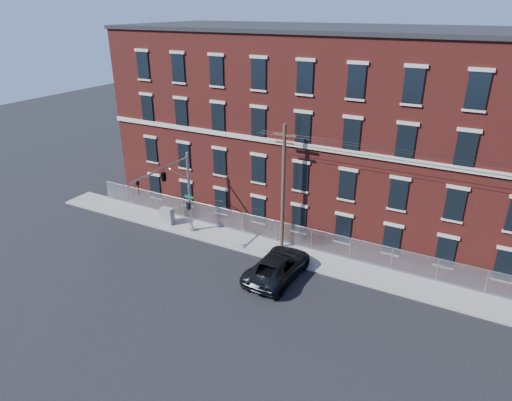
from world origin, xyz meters
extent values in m
plane|color=black|center=(0.00, 0.00, 0.00)|extent=(140.00, 140.00, 0.00)
cube|color=gray|center=(12.00, 5.00, 0.06)|extent=(65.00, 3.00, 0.12)
cube|color=maroon|center=(12.00, 14.00, 8.00)|extent=(55.00, 14.00, 16.00)
cube|color=black|center=(12.00, 14.00, 16.15)|extent=(55.30, 14.30, 0.30)
cube|color=#BBB19C|center=(12.00, 6.92, 8.30)|extent=(55.00, 0.18, 0.35)
cube|color=black|center=(-11.83, 6.94, 2.20)|extent=(1.20, 0.10, 2.20)
cube|color=black|center=(-11.83, 6.94, 5.80)|extent=(1.20, 0.10, 2.20)
cube|color=black|center=(-11.83, 6.94, 9.60)|extent=(1.20, 0.10, 2.20)
cube|color=black|center=(-11.83, 6.94, 13.20)|extent=(1.20, 0.10, 2.20)
cube|color=black|center=(-8.17, 6.94, 2.20)|extent=(1.20, 0.10, 2.20)
cube|color=black|center=(-8.17, 6.94, 5.80)|extent=(1.20, 0.10, 2.20)
cube|color=black|center=(-8.17, 6.94, 9.60)|extent=(1.20, 0.10, 2.20)
cube|color=black|center=(-8.17, 6.94, 13.20)|extent=(1.20, 0.10, 2.20)
cube|color=black|center=(-4.50, 6.94, 2.20)|extent=(1.20, 0.10, 2.20)
cube|color=black|center=(-4.50, 6.94, 5.80)|extent=(1.20, 0.10, 2.20)
cube|color=black|center=(-4.50, 6.94, 9.60)|extent=(1.20, 0.10, 2.20)
cube|color=black|center=(-4.50, 6.94, 13.20)|extent=(1.20, 0.10, 2.20)
cube|color=black|center=(-0.83, 6.94, 2.20)|extent=(1.20, 0.10, 2.20)
cube|color=black|center=(-0.83, 6.94, 5.80)|extent=(1.20, 0.10, 2.20)
cube|color=black|center=(-0.83, 6.94, 9.60)|extent=(1.20, 0.10, 2.20)
cube|color=black|center=(-0.83, 6.94, 13.20)|extent=(1.20, 0.10, 2.20)
cube|color=black|center=(2.83, 6.94, 2.20)|extent=(1.20, 0.10, 2.20)
cube|color=black|center=(2.83, 6.94, 5.80)|extent=(1.20, 0.10, 2.20)
cube|color=black|center=(2.83, 6.94, 9.60)|extent=(1.20, 0.10, 2.20)
cube|color=black|center=(2.83, 6.94, 13.20)|extent=(1.20, 0.10, 2.20)
cube|color=black|center=(6.50, 6.94, 2.20)|extent=(1.20, 0.10, 2.20)
cube|color=black|center=(6.50, 6.94, 5.80)|extent=(1.20, 0.10, 2.20)
cube|color=black|center=(6.50, 6.94, 9.60)|extent=(1.20, 0.10, 2.20)
cube|color=black|center=(6.50, 6.94, 13.20)|extent=(1.20, 0.10, 2.20)
cube|color=black|center=(10.17, 6.94, 2.20)|extent=(1.20, 0.10, 2.20)
cube|color=black|center=(10.17, 6.94, 5.80)|extent=(1.20, 0.10, 2.20)
cube|color=black|center=(10.17, 6.94, 9.60)|extent=(1.20, 0.10, 2.20)
cube|color=black|center=(10.17, 6.94, 13.20)|extent=(1.20, 0.10, 2.20)
cube|color=black|center=(13.83, 6.94, 2.20)|extent=(1.20, 0.10, 2.20)
cube|color=black|center=(13.83, 6.94, 5.80)|extent=(1.20, 0.10, 2.20)
cube|color=black|center=(13.83, 6.94, 9.60)|extent=(1.20, 0.10, 2.20)
cube|color=black|center=(13.83, 6.94, 13.20)|extent=(1.20, 0.10, 2.20)
cube|color=black|center=(17.50, 6.94, 2.20)|extent=(1.20, 0.10, 2.20)
cube|color=#A5A8AD|center=(12.00, 6.30, 1.02)|extent=(59.00, 0.02, 1.80)
cylinder|color=#9EA0A5|center=(12.00, 6.30, 1.92)|extent=(59.00, 0.04, 0.04)
cylinder|color=#9EA0A5|center=(-17.50, 6.30, 1.02)|extent=(0.06, 0.06, 1.85)
cylinder|color=#9EA0A5|center=(-14.39, 6.30, 1.02)|extent=(0.06, 0.06, 1.85)
cylinder|color=#9EA0A5|center=(-11.29, 6.30, 1.02)|extent=(0.06, 0.06, 1.85)
cylinder|color=#9EA0A5|center=(-8.18, 6.30, 1.02)|extent=(0.06, 0.06, 1.85)
cylinder|color=#9EA0A5|center=(-5.08, 6.30, 1.02)|extent=(0.06, 0.06, 1.85)
cylinder|color=#9EA0A5|center=(-1.97, 6.30, 1.02)|extent=(0.06, 0.06, 1.85)
cylinder|color=#9EA0A5|center=(1.13, 6.30, 1.02)|extent=(0.06, 0.06, 1.85)
cylinder|color=#9EA0A5|center=(4.24, 6.30, 1.02)|extent=(0.06, 0.06, 1.85)
cylinder|color=#9EA0A5|center=(7.34, 6.30, 1.02)|extent=(0.06, 0.06, 1.85)
cylinder|color=#9EA0A5|center=(10.45, 6.30, 1.02)|extent=(0.06, 0.06, 1.85)
cylinder|color=#9EA0A5|center=(13.55, 6.30, 1.02)|extent=(0.06, 0.06, 1.85)
cylinder|color=#9EA0A5|center=(16.66, 6.30, 1.02)|extent=(0.06, 0.06, 1.85)
cylinder|color=#9EA0A5|center=(-6.00, 4.50, 3.62)|extent=(0.22, 0.22, 7.00)
cylinder|color=#9EA0A5|center=(-6.00, 4.50, 0.32)|extent=(0.50, 0.50, 0.40)
cylinder|color=#9EA0A5|center=(-6.00, 1.25, 6.72)|extent=(0.14, 6.50, 0.14)
cylinder|color=#9EA0A5|center=(-6.00, 3.30, 5.72)|extent=(0.08, 2.18, 1.56)
cube|color=#0C592D|center=(-5.95, 4.35, 3.32)|extent=(0.90, 0.03, 0.22)
cube|color=black|center=(-6.00, 4.25, 2.52)|extent=(0.25, 0.25, 0.60)
imported|color=black|center=(-6.00, -1.30, 6.17)|extent=(0.16, 0.20, 1.00)
imported|color=black|center=(-6.00, 1.50, 6.17)|extent=(0.53, 2.48, 1.00)
cylinder|color=#4D3626|center=(2.00, 5.60, 5.12)|extent=(0.28, 0.28, 10.00)
cube|color=#4D3626|center=(2.00, 5.60, 9.32)|extent=(1.80, 0.12, 0.12)
cube|color=#4D3626|center=(2.00, 5.60, 8.72)|extent=(1.40, 0.12, 0.12)
imported|color=black|center=(3.49, 1.76, 0.88)|extent=(3.19, 6.43, 1.75)
cube|color=gray|center=(-8.69, 4.64, 0.85)|extent=(1.18, 0.60, 1.47)
camera|label=1|loc=(14.83, -22.76, 17.86)|focal=31.18mm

